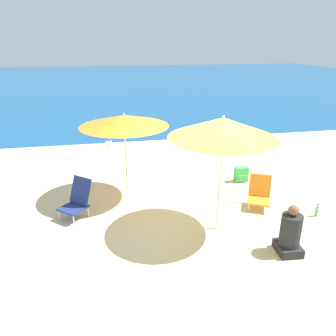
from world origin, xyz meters
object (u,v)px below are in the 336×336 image
beach_umbrella_yellow (223,128)px  beach_umbrella_orange (124,121)px  backpack_green (241,174)px  beach_chair_navy (77,199)px  water_bottle (317,211)px  beach_chair_orange (259,193)px  seagull (108,143)px  person_seated_near (290,234)px

beach_umbrella_yellow → beach_umbrella_orange: bearing=131.6°
beach_umbrella_yellow → backpack_green: size_ratio=5.61×
beach_chair_navy → backpack_green: (4.11, 1.05, -0.20)m
water_bottle → beach_chair_orange: bearing=145.8°
beach_umbrella_orange → backpack_green: 3.43m
beach_umbrella_yellow → backpack_green: bearing=56.3°
water_bottle → seagull: bearing=125.8°
backpack_green → water_bottle: 2.21m
backpack_green → water_bottle: bearing=-67.9°
beach_chair_navy → person_seated_near: size_ratio=0.89×
beach_umbrella_orange → beach_umbrella_yellow: size_ratio=0.88×
beach_chair_orange → beach_chair_navy: 3.96m
beach_umbrella_yellow → water_bottle: 2.95m
beach_umbrella_yellow → beach_chair_navy: size_ratio=2.77×
beach_umbrella_yellow → beach_chair_orange: 2.24m
beach_chair_navy → water_bottle: 5.05m
beach_chair_orange → person_seated_near: 1.74m
person_seated_near → beach_chair_orange: bearing=86.2°
beach_umbrella_yellow → beach_chair_navy: beach_umbrella_yellow is taller
beach_umbrella_orange → person_seated_near: 4.07m
beach_chair_orange → backpack_green: bearing=109.3°
beach_umbrella_yellow → person_seated_near: bearing=-45.9°
beach_chair_orange → seagull: beach_chair_orange is taller
beach_chair_orange → water_bottle: (1.00, -0.68, -0.21)m
beach_chair_orange → beach_chair_navy: size_ratio=0.87×
beach_chair_orange → water_bottle: beach_chair_orange is taller
backpack_green → seagull: (-3.35, 3.75, -0.06)m
backpack_green → seagull: bearing=131.8°
beach_umbrella_yellow → seagull: (-1.95, 5.84, -1.91)m
person_seated_near → water_bottle: (1.27, 1.04, -0.26)m
beach_umbrella_yellow → seagull: beach_umbrella_yellow is taller
beach_umbrella_orange → seagull: size_ratio=7.43×
beach_chair_orange → backpack_green: (0.16, 1.37, -0.12)m
beach_chair_navy → water_bottle: (4.94, -1.00, -0.29)m
beach_umbrella_yellow → backpack_green: 3.12m
beach_chair_orange → backpack_green: size_ratio=1.75×
person_seated_near → backpack_green: person_seated_near is taller
person_seated_near → water_bottle: size_ratio=3.21×
beach_umbrella_orange → beach_chair_orange: beach_umbrella_orange is taller
person_seated_near → backpack_green: (0.44, 3.09, -0.17)m
beach_umbrella_yellow → water_bottle: (2.23, 0.05, -1.93)m
beach_chair_navy → backpack_green: beach_chair_navy is taller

